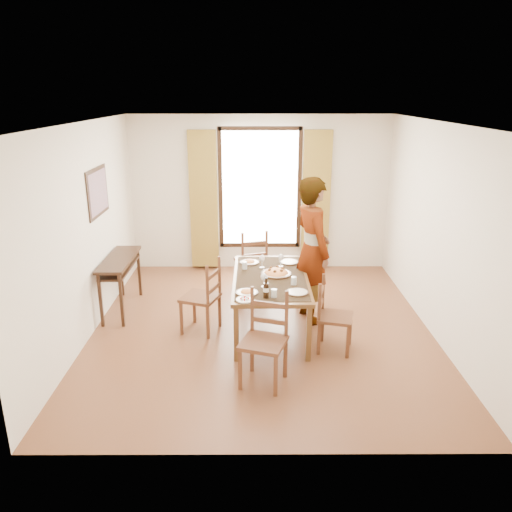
{
  "coord_description": "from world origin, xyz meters",
  "views": [
    {
      "loc": [
        -0.1,
        -6.14,
        3.05
      ],
      "look_at": [
        -0.08,
        0.08,
        1.0
      ],
      "focal_mm": 35.0,
      "sensor_mm": 36.0,
      "label": 1
    }
  ],
  "objects_px": {
    "pasta_platter": "(276,271)",
    "console_table": "(120,266)",
    "man": "(312,250)",
    "dining_table": "(271,281)"
  },
  "relations": [
    {
      "from": "console_table",
      "to": "pasta_platter",
      "type": "relative_size",
      "value": 3.0
    },
    {
      "from": "console_table",
      "to": "pasta_platter",
      "type": "xyz_separation_m",
      "value": [
        2.22,
        -0.57,
        0.12
      ]
    },
    {
      "from": "man",
      "to": "pasta_platter",
      "type": "height_order",
      "value": "man"
    },
    {
      "from": "man",
      "to": "pasta_platter",
      "type": "xyz_separation_m",
      "value": [
        -0.5,
        -0.28,
        -0.2
      ]
    },
    {
      "from": "dining_table",
      "to": "man",
      "type": "distance_m",
      "value": 0.74
    },
    {
      "from": "dining_table",
      "to": "pasta_platter",
      "type": "relative_size",
      "value": 4.47
    },
    {
      "from": "pasta_platter",
      "to": "console_table",
      "type": "bearing_deg",
      "value": 165.6
    },
    {
      "from": "console_table",
      "to": "dining_table",
      "type": "bearing_deg",
      "value": -16.69
    },
    {
      "from": "dining_table",
      "to": "console_table",
      "type": "bearing_deg",
      "value": 163.31
    },
    {
      "from": "console_table",
      "to": "dining_table",
      "type": "relative_size",
      "value": 0.67
    }
  ]
}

